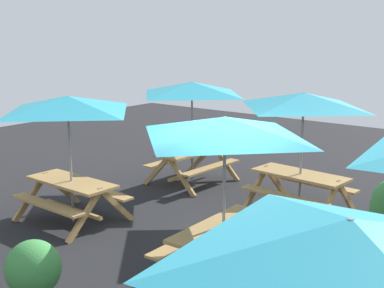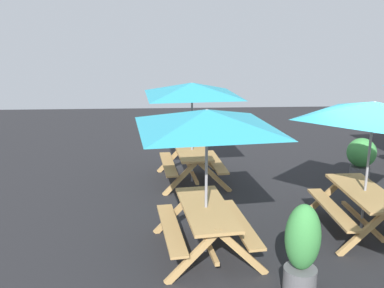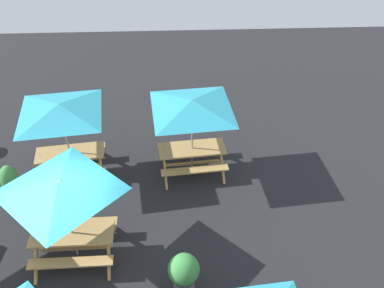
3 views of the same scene
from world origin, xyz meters
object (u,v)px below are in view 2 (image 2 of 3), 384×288
object	(u,v)px
picnic_table_4	(207,130)
picnic_table_1	(373,120)
picnic_table_2	(192,97)
potted_plant_1	(302,250)
potted_plant_0	(361,157)

from	to	relation	value
picnic_table_4	picnic_table_1	bearing A→B (deg)	94.05
picnic_table_1	picnic_table_4	size ratio (longest dim) A/B	0.83
picnic_table_2	potted_plant_1	xyz separation A→B (m)	(4.51, 1.16, -1.33)
picnic_table_1	picnic_table_4	xyz separation A→B (m)	(0.55, -2.78, 0.00)
picnic_table_4	potted_plant_1	bearing A→B (deg)	35.73
potted_plant_0	picnic_table_2	bearing A→B (deg)	-95.04
potted_plant_0	potted_plant_1	distance (m)	4.95
potted_plant_1	picnic_table_4	bearing A→B (deg)	-137.23
potted_plant_0	potted_plant_1	world-z (taller)	potted_plant_1
picnic_table_1	potted_plant_0	xyz separation A→B (m)	(-2.40, 1.03, -1.37)
picnic_table_4	potted_plant_0	world-z (taller)	picnic_table_4
picnic_table_1	potted_plant_0	size ratio (longest dim) A/B	2.20
picnic_table_2	picnic_table_4	xyz separation A→B (m)	(3.28, 0.03, 0.00)
picnic_table_1	potted_plant_0	world-z (taller)	picnic_table_1
potted_plant_0	potted_plant_1	size ratio (longest dim) A/B	0.82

